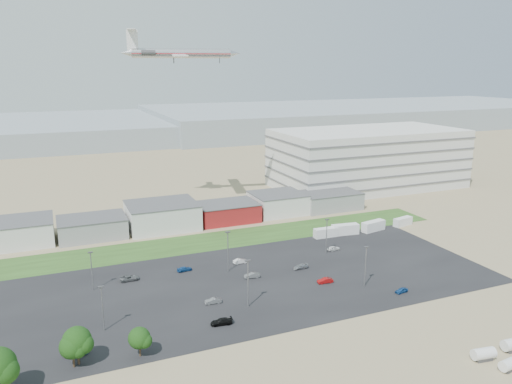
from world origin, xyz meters
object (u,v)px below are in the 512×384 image
parked_car_6 (185,269)px  parked_car_2 (401,290)px  airliner (182,53)px  parked_car_7 (252,275)px  parked_car_11 (240,261)px  box_trailer_a (326,233)px  parked_car_10 (76,351)px  parked_car_4 (213,301)px  parked_car_9 (130,278)px  parked_car_3 (221,322)px  parked_car_12 (300,267)px  parked_car_1 (325,281)px  parked_car_8 (334,248)px  storage_tank_nw (484,354)px

parked_car_6 → parked_car_2: bearing=-133.0°
airliner → parked_car_7: airliner is taller
parked_car_11 → box_trailer_a: bearing=-74.8°
parked_car_10 → box_trailer_a: bearing=-57.1°
box_trailer_a → parked_car_4: size_ratio=2.07×
parked_car_11 → parked_car_7: bearing=174.1°
parked_car_6 → parked_car_10: parked_car_10 is taller
box_trailer_a → parked_car_10: (-75.21, -39.25, -0.80)m
parked_car_9 → box_trailer_a: bearing=-81.2°
parked_car_3 → parked_car_12: size_ratio=1.10×
parked_car_1 → parked_car_10: 58.54m
parked_car_8 → storage_tank_nw: bearing=173.9°
storage_tank_nw → parked_car_12: bearing=102.3°
storage_tank_nw → parked_car_6: 71.42m
parked_car_8 → parked_car_10: bearing=109.7°
parked_car_3 → parked_car_4: bearing=179.7°
airliner → parked_car_8: (27.15, -59.66, -55.10)m
storage_tank_nw → parked_car_10: size_ratio=0.95×
airliner → parked_car_1: (13.54, -78.21, -55.10)m
storage_tank_nw → parked_car_7: bearing=116.6°
parked_car_10 → parked_car_11: (43.18, 29.36, 0.01)m
box_trailer_a → parked_car_2: size_ratio=2.29×
storage_tank_nw → parked_car_9: storage_tank_nw is taller
parked_car_6 → parked_car_12: (28.21, -10.15, 0.02)m
parked_car_6 → parked_car_10: 41.07m
parked_car_4 → parked_car_11: size_ratio=0.95×
parked_car_10 → parked_car_12: 59.67m
parked_car_9 → parked_car_7: bearing=-109.8°
parked_car_4 → parked_car_1: bearing=95.5°
parked_car_1 → parked_car_12: (-1.46, 10.17, -0.05)m
parked_car_1 → parked_car_6: size_ratio=0.99×
parked_car_8 → parked_car_11: size_ratio=0.98×
parked_car_6 → parked_car_9: parked_car_9 is taller
parked_car_9 → parked_car_1: bearing=-114.7°
parked_car_6 → parked_car_8: size_ratio=1.04×
box_trailer_a → parked_car_6: 48.05m
airliner → parked_car_6: (-16.13, -57.90, -55.18)m
parked_car_2 → parked_car_9: (-57.31, 31.23, 0.08)m
parked_car_1 → parked_car_10: (-57.73, -9.67, -0.01)m
parked_car_6 → parked_car_11: bearing=-99.1°
parked_car_9 → parked_car_12: (42.19, -9.59, -0.05)m
parked_car_4 → parked_car_7: bearing=131.8°
parked_car_2 → box_trailer_a: bearing=166.8°
parked_car_1 → parked_car_3: (-29.79, -9.49, 0.01)m
parked_car_1 → parked_car_7: 18.08m
parked_car_10 → parked_car_9: bearing=-20.2°
storage_tank_nw → parked_car_6: bearing=123.1°
parked_car_6 → parked_car_4: bearing=176.8°
parked_car_3 → parked_car_2: bearing=95.1°
parked_car_2 → parked_car_9: 65.26m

